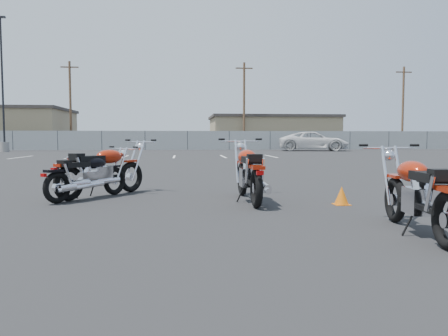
{
  "coord_description": "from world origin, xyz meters",
  "views": [
    {
      "loc": [
        -0.51,
        -6.76,
        1.17
      ],
      "look_at": [
        0.2,
        0.6,
        0.65
      ],
      "focal_mm": 35.0,
      "sensor_mm": 36.0,
      "label": 1
    }
  ],
  "objects": [
    {
      "name": "motorcycle_third_red",
      "position": [
        0.71,
        1.11,
        0.52
      ],
      "size": [
        0.91,
        2.36,
        1.15
      ],
      "color": "black",
      "rests_on": "ground"
    },
    {
      "name": "motorcycle_front_red",
      "position": [
        -2.09,
        2.04,
        0.52
      ],
      "size": [
        1.78,
        2.07,
        1.13
      ],
      "color": "black",
      "rests_on": "ground"
    },
    {
      "name": "chainlink_fence",
      "position": [
        -0.0,
        35.0,
        0.9
      ],
      "size": [
        80.06,
        0.06,
        1.8
      ],
      "color": "gray",
      "rests_on": "ground"
    },
    {
      "name": "motorcycle_second_black",
      "position": [
        -2.3,
        1.69,
        0.45
      ],
      "size": [
        1.53,
        1.83,
        0.99
      ],
      "color": "black",
      "rests_on": "ground"
    },
    {
      "name": "white_van",
      "position": [
        11.04,
        30.81,
        1.33
      ],
      "size": [
        4.18,
        7.43,
        2.66
      ],
      "primitive_type": "imported",
      "rotation": [
        0.0,
        0.0,
        1.36
      ],
      "color": "silver",
      "rests_on": "ground"
    },
    {
      "name": "utility_pole_c",
      "position": [
        6.0,
        39.0,
        4.69
      ],
      "size": [
        1.8,
        0.24,
        9.0
      ],
      "color": "#4F3725",
      "rests_on": "ground"
    },
    {
      "name": "ground",
      "position": [
        0.0,
        0.0,
        0.0
      ],
      "size": [
        120.0,
        120.0,
        0.0
      ],
      "primitive_type": "plane",
      "color": "black",
      "rests_on": "ground"
    },
    {
      "name": "motorcycle_rear_red",
      "position": [
        2.33,
        -1.81,
        0.49
      ],
      "size": [
        0.85,
        2.2,
        1.08
      ],
      "color": "black",
      "rests_on": "ground"
    },
    {
      "name": "light_pole_west",
      "position": [
        -14.92,
        30.34,
        2.87
      ],
      "size": [
        0.8,
        0.7,
        10.85
      ],
      "color": "gray",
      "rests_on": "ground"
    },
    {
      "name": "utility_pole_b",
      "position": [
        -12.0,
        40.0,
        4.69
      ],
      "size": [
        1.8,
        0.24,
        9.0
      ],
      "color": "#4F3725",
      "rests_on": "ground"
    },
    {
      "name": "tan_building_east",
      "position": [
        10.0,
        44.0,
        1.86
      ],
      "size": [
        14.4,
        9.4,
        3.7
      ],
      "color": "#91805D",
      "rests_on": "ground"
    },
    {
      "name": "parking_line_stripes",
      "position": [
        -2.5,
        20.0,
        0.0
      ],
      "size": [
        15.12,
        4.0,
        0.01
      ],
      "color": "silver",
      "rests_on": "ground"
    },
    {
      "name": "training_cone_near",
      "position": [
        2.25,
        0.54,
        0.16
      ],
      "size": [
        0.27,
        0.27,
        0.32
      ],
      "color": "orange",
      "rests_on": "ground"
    },
    {
      "name": "utility_pole_d",
      "position": [
        24.0,
        40.0,
        4.69
      ],
      "size": [
        1.8,
        0.24,
        9.0
      ],
      "color": "#4F3725",
      "rests_on": "ground"
    }
  ]
}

